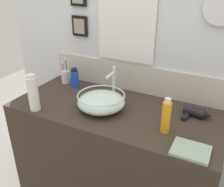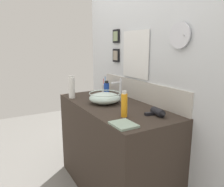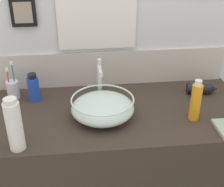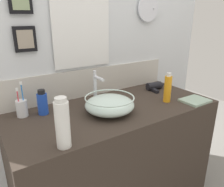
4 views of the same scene
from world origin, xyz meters
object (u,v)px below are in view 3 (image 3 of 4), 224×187
Objects in this scene: hair_drier at (201,89)px; faucet at (100,78)px; soap_dispenser at (14,125)px; glass_bowl_sink at (103,107)px; shampoo_bottle at (33,88)px; spray_bottle at (196,101)px; toothbrush_cup at (13,89)px.

faucet is at bearing -178.77° from hair_drier.
glass_bowl_sink is at bearing 27.94° from soap_dispenser.
glass_bowl_sink is 0.40m from shampoo_bottle.
toothbrush_cup is at bearing 161.33° from spray_bottle.
soap_dispenser is 0.81m from spray_bottle.
hair_drier is 1.12× the size of shampoo_bottle.
soap_dispenser is (-0.37, -0.36, -0.02)m from faucet.
shampoo_bottle is (0.11, -0.03, 0.02)m from toothbrush_cup.
soap_dispenser reaches higher than glass_bowl_sink.
toothbrush_cup is 0.88× the size of soap_dispenser.
toothbrush_cup is at bearing 170.59° from faucet.
faucet is 0.97× the size of soap_dispenser.
faucet is 1.12× the size of spray_bottle.
toothbrush_cup is 1.37× the size of shampoo_bottle.
shampoo_bottle is at bearing -17.16° from toothbrush_cup.
soap_dispenser reaches higher than hair_drier.
shampoo_bottle is (-0.34, 0.21, 0.02)m from glass_bowl_sink.
toothbrush_cup is at bearing 162.84° from shampoo_bottle.
faucet is 0.47m from toothbrush_cup.
soap_dispenser is (-0.92, -0.37, 0.09)m from hair_drier.
toothbrush_cup reaches higher than hair_drier.
faucet reaches higher than shampoo_bottle.
shampoo_bottle is (-0.34, 0.04, -0.06)m from faucet.
spray_bottle is (-0.12, -0.24, 0.07)m from hair_drier.
spray_bottle is (0.43, -0.06, 0.04)m from glass_bowl_sink.
soap_dispenser is at bearing -78.89° from toothbrush_cup.
spray_bottle reaches higher than glass_bowl_sink.
hair_drier is 0.90m from shampoo_bottle.
faucet is 0.35m from shampoo_bottle.
soap_dispenser is 1.55× the size of shampoo_bottle.
hair_drier is at bearing -3.61° from toothbrush_cup.
soap_dispenser is at bearing -152.06° from glass_bowl_sink.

